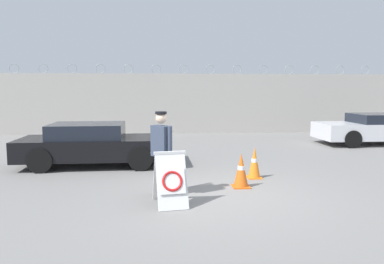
# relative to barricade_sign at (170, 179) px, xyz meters

# --- Properties ---
(ground_plane) EXTENTS (90.00, 90.00, 0.00)m
(ground_plane) POSITION_rel_barricade_sign_xyz_m (1.04, 0.61, -0.52)
(ground_plane) COLOR gray
(perimeter_wall) EXTENTS (36.00, 0.30, 3.44)m
(perimeter_wall) POSITION_rel_barricade_sign_xyz_m (1.04, 11.76, 0.99)
(perimeter_wall) COLOR #ADA8A0
(perimeter_wall) RESTS_ON ground_plane
(barricade_sign) EXTENTS (0.69, 0.92, 1.05)m
(barricade_sign) POSITION_rel_barricade_sign_xyz_m (0.00, 0.00, 0.00)
(barricade_sign) COLOR white
(barricade_sign) RESTS_ON ground_plane
(security_guard) EXTENTS (0.48, 0.66, 1.77)m
(security_guard) POSITION_rel_barricade_sign_xyz_m (-0.16, 0.66, 0.47)
(security_guard) COLOR black
(security_guard) RESTS_ON ground_plane
(traffic_cone_near) EXTENTS (0.39, 0.39, 0.78)m
(traffic_cone_near) POSITION_rel_barricade_sign_xyz_m (1.64, 1.17, -0.13)
(traffic_cone_near) COLOR orange
(traffic_cone_near) RESTS_ON ground_plane
(traffic_cone_mid) EXTENTS (0.35, 0.35, 0.78)m
(traffic_cone_mid) POSITION_rel_barricade_sign_xyz_m (2.17, 2.01, -0.13)
(traffic_cone_mid) COLOR orange
(traffic_cone_mid) RESTS_ON ground_plane
(parked_car_front_coupe) EXTENTS (4.31, 1.97, 1.24)m
(parked_car_front_coupe) POSITION_rel_barricade_sign_xyz_m (-2.11, 3.97, 0.11)
(parked_car_front_coupe) COLOR black
(parked_car_front_coupe) RESTS_ON ground_plane
(parked_car_far_side) EXTENTS (4.66, 1.99, 1.23)m
(parked_car_far_side) POSITION_rel_barricade_sign_xyz_m (8.58, 7.30, 0.12)
(parked_car_far_side) COLOR black
(parked_car_far_side) RESTS_ON ground_plane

